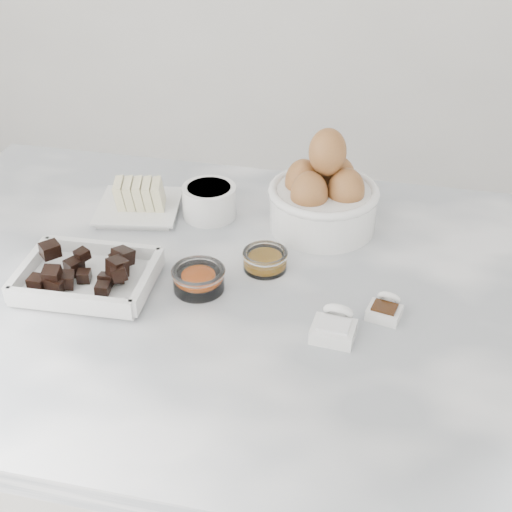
{
  "coord_description": "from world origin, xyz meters",
  "views": [
    {
      "loc": [
        0.22,
        -0.86,
        1.58
      ],
      "look_at": [
        0.02,
        0.03,
        0.98
      ],
      "focal_mm": 50.0,
      "sensor_mm": 36.0,
      "label": 1
    }
  ],
  "objects_px": {
    "chocolate_dish": "(87,273)",
    "egg_bowl": "(323,196)",
    "salt_spoon": "(335,326)",
    "honey_bowl": "(265,260)",
    "vanilla_spoon": "(385,309)",
    "zest_bowl": "(199,278)",
    "sugar_ramekin": "(209,200)",
    "butter_plate": "(137,201)"
  },
  "relations": [
    {
      "from": "chocolate_dish",
      "to": "egg_bowl",
      "type": "relative_size",
      "value": 1.1
    },
    {
      "from": "egg_bowl",
      "to": "salt_spoon",
      "type": "xyz_separation_m",
      "value": [
        0.06,
        -0.29,
        -0.04
      ]
    },
    {
      "from": "honey_bowl",
      "to": "vanilla_spoon",
      "type": "bearing_deg",
      "value": -22.38
    },
    {
      "from": "chocolate_dish",
      "to": "vanilla_spoon",
      "type": "height_order",
      "value": "chocolate_dish"
    },
    {
      "from": "egg_bowl",
      "to": "salt_spoon",
      "type": "height_order",
      "value": "egg_bowl"
    },
    {
      "from": "egg_bowl",
      "to": "zest_bowl",
      "type": "relative_size",
      "value": 2.3
    },
    {
      "from": "egg_bowl",
      "to": "zest_bowl",
      "type": "distance_m",
      "value": 0.28
    },
    {
      "from": "zest_bowl",
      "to": "salt_spoon",
      "type": "relative_size",
      "value": 1.09
    },
    {
      "from": "sugar_ramekin",
      "to": "butter_plate",
      "type": "bearing_deg",
      "value": -173.29
    },
    {
      "from": "sugar_ramekin",
      "to": "salt_spoon",
      "type": "relative_size",
      "value": 1.25
    },
    {
      "from": "butter_plate",
      "to": "vanilla_spoon",
      "type": "relative_size",
      "value": 2.59
    },
    {
      "from": "butter_plate",
      "to": "salt_spoon",
      "type": "relative_size",
      "value": 2.18
    },
    {
      "from": "egg_bowl",
      "to": "zest_bowl",
      "type": "height_order",
      "value": "egg_bowl"
    },
    {
      "from": "vanilla_spoon",
      "to": "sugar_ramekin",
      "type": "bearing_deg",
      "value": 145.76
    },
    {
      "from": "zest_bowl",
      "to": "butter_plate",
      "type": "bearing_deg",
      "value": 130.83
    },
    {
      "from": "salt_spoon",
      "to": "honey_bowl",
      "type": "bearing_deg",
      "value": 132.68
    },
    {
      "from": "sugar_ramekin",
      "to": "salt_spoon",
      "type": "xyz_separation_m",
      "value": [
        0.26,
        -0.28,
        -0.02
      ]
    },
    {
      "from": "vanilla_spoon",
      "to": "salt_spoon",
      "type": "distance_m",
      "value": 0.09
    },
    {
      "from": "sugar_ramekin",
      "to": "egg_bowl",
      "type": "xyz_separation_m",
      "value": [
        0.2,
        0.01,
        0.03
      ]
    },
    {
      "from": "butter_plate",
      "to": "vanilla_spoon",
      "type": "distance_m",
      "value": 0.5
    },
    {
      "from": "vanilla_spoon",
      "to": "chocolate_dish",
      "type": "bearing_deg",
      "value": -176.79
    },
    {
      "from": "sugar_ramekin",
      "to": "honey_bowl",
      "type": "xyz_separation_m",
      "value": [
        0.13,
        -0.14,
        -0.01
      ]
    },
    {
      "from": "honey_bowl",
      "to": "vanilla_spoon",
      "type": "relative_size",
      "value": 1.14
    },
    {
      "from": "zest_bowl",
      "to": "vanilla_spoon",
      "type": "xyz_separation_m",
      "value": [
        0.28,
        -0.0,
        -0.01
      ]
    },
    {
      "from": "zest_bowl",
      "to": "salt_spoon",
      "type": "height_order",
      "value": "salt_spoon"
    },
    {
      "from": "chocolate_dish",
      "to": "zest_bowl",
      "type": "xyz_separation_m",
      "value": [
        0.17,
        0.03,
        -0.0
      ]
    },
    {
      "from": "chocolate_dish",
      "to": "zest_bowl",
      "type": "height_order",
      "value": "chocolate_dish"
    },
    {
      "from": "chocolate_dish",
      "to": "butter_plate",
      "type": "xyz_separation_m",
      "value": [
        -0.01,
        0.23,
        -0.0
      ]
    },
    {
      "from": "salt_spoon",
      "to": "zest_bowl",
      "type": "bearing_deg",
      "value": 163.57
    },
    {
      "from": "egg_bowl",
      "to": "butter_plate",
      "type": "bearing_deg",
      "value": -176.26
    },
    {
      "from": "zest_bowl",
      "to": "chocolate_dish",
      "type": "bearing_deg",
      "value": -170.01
    },
    {
      "from": "chocolate_dish",
      "to": "honey_bowl",
      "type": "xyz_separation_m",
      "value": [
        0.25,
        0.11,
        -0.01
      ]
    },
    {
      "from": "butter_plate",
      "to": "egg_bowl",
      "type": "xyz_separation_m",
      "value": [
        0.33,
        0.02,
        0.04
      ]
    },
    {
      "from": "honey_bowl",
      "to": "zest_bowl",
      "type": "height_order",
      "value": "zest_bowl"
    },
    {
      "from": "egg_bowl",
      "to": "vanilla_spoon",
      "type": "xyz_separation_m",
      "value": [
        0.13,
        -0.23,
        -0.05
      ]
    },
    {
      "from": "butter_plate",
      "to": "egg_bowl",
      "type": "bearing_deg",
      "value": 3.74
    },
    {
      "from": "chocolate_dish",
      "to": "salt_spoon",
      "type": "distance_m",
      "value": 0.39
    },
    {
      "from": "chocolate_dish",
      "to": "egg_bowl",
      "type": "height_order",
      "value": "egg_bowl"
    },
    {
      "from": "butter_plate",
      "to": "vanilla_spoon",
      "type": "height_order",
      "value": "butter_plate"
    },
    {
      "from": "chocolate_dish",
      "to": "salt_spoon",
      "type": "relative_size",
      "value": 2.76
    },
    {
      "from": "sugar_ramekin",
      "to": "honey_bowl",
      "type": "bearing_deg",
      "value": -47.22
    },
    {
      "from": "vanilla_spoon",
      "to": "egg_bowl",
      "type": "bearing_deg",
      "value": 118.77
    }
  ]
}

